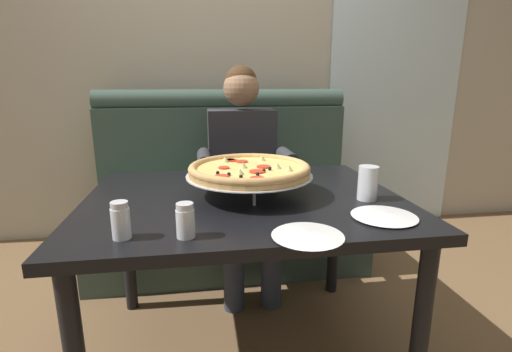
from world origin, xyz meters
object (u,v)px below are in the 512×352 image
object	(u,v)px
drinking_glass	(368,185)
shaker_oregano	(121,223)
diner_main	(244,164)
plate_near_left	(308,234)
shaker_parmesan	(186,223)
plate_near_right	(384,215)
booth_bench	(227,201)
pizza	(249,170)
dining_table	(244,215)

from	to	relation	value
drinking_glass	shaker_oregano	bearing A→B (deg)	-164.57
diner_main	drinking_glass	xyz separation A→B (m)	(0.39, -0.81, 0.08)
drinking_glass	plate_near_left	bearing A→B (deg)	-136.20
shaker_parmesan	plate_near_right	size ratio (longest dim) A/B	0.48
plate_near_left	plate_near_right	distance (m)	0.33
plate_near_right	drinking_glass	size ratio (longest dim) A/B	1.67
shaker_parmesan	diner_main	bearing A→B (deg)	74.28
booth_bench	diner_main	distance (m)	0.42
pizza	shaker_oregano	xyz separation A→B (m)	(-0.43, -0.37, -0.06)
pizza	shaker_parmesan	bearing A→B (deg)	-121.88
diner_main	pizza	xyz separation A→B (m)	(-0.06, -0.68, 0.13)
shaker_oregano	plate_near_right	distance (m)	0.85
plate_near_right	drinking_glass	bearing A→B (deg)	81.66
plate_near_left	plate_near_right	size ratio (longest dim) A/B	0.98
plate_near_right	drinking_glass	xyz separation A→B (m)	(0.03, 0.20, 0.05)
dining_table	plate_near_left	xyz separation A→B (m)	(0.14, -0.44, 0.09)
shaker_parmesan	drinking_glass	xyz separation A→B (m)	(0.69, 0.26, 0.01)
pizza	shaker_parmesan	xyz separation A→B (m)	(-0.24, -0.39, -0.06)
diner_main	pizza	bearing A→B (deg)	-94.87
booth_bench	shaker_parmesan	distance (m)	1.41
shaker_parmesan	dining_table	bearing A→B (deg)	60.08
plate_near_left	plate_near_right	world-z (taller)	same
shaker_parmesan	plate_near_right	bearing A→B (deg)	5.63
booth_bench	shaker_oregano	xyz separation A→B (m)	(-0.41, -1.32, 0.38)
dining_table	shaker_parmesan	distance (m)	0.46
dining_table	plate_near_right	distance (m)	0.55
dining_table	shaker_oregano	world-z (taller)	shaker_oregano
shaker_parmesan	drinking_glass	size ratio (longest dim) A/B	0.79
pizza	plate_near_left	size ratio (longest dim) A/B	2.34
shaker_parmesan	plate_near_right	xyz separation A→B (m)	(0.66, 0.07, -0.03)
dining_table	diner_main	xyz separation A→B (m)	(0.08, 0.70, 0.06)
dining_table	diner_main	distance (m)	0.70
diner_main	plate_near_left	bearing A→B (deg)	-87.21
dining_table	plate_near_right	size ratio (longest dim) A/B	5.64
pizza	plate_near_left	distance (m)	0.47
dining_table	shaker_parmesan	xyz separation A→B (m)	(-0.22, -0.38, 0.13)
diner_main	pizza	size ratio (longest dim) A/B	2.50
diner_main	drinking_glass	distance (m)	0.90
shaker_oregano	plate_near_right	world-z (taller)	shaker_oregano
pizza	drinking_glass	bearing A→B (deg)	-16.16
dining_table	drinking_glass	xyz separation A→B (m)	(0.47, -0.12, 0.14)
booth_bench	shaker_oregano	distance (m)	1.43
dining_table	plate_near_right	world-z (taller)	plate_near_right
booth_bench	plate_near_left	world-z (taller)	booth_bench
shaker_parmesan	drinking_glass	bearing A→B (deg)	20.85
diner_main	plate_near_right	xyz separation A→B (m)	(0.36, -1.01, 0.03)
booth_bench	plate_near_right	world-z (taller)	booth_bench
plate_near_right	shaker_oregano	bearing A→B (deg)	-177.01
plate_near_right	diner_main	bearing A→B (deg)	109.63
diner_main	plate_near_right	size ratio (longest dim) A/B	5.72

